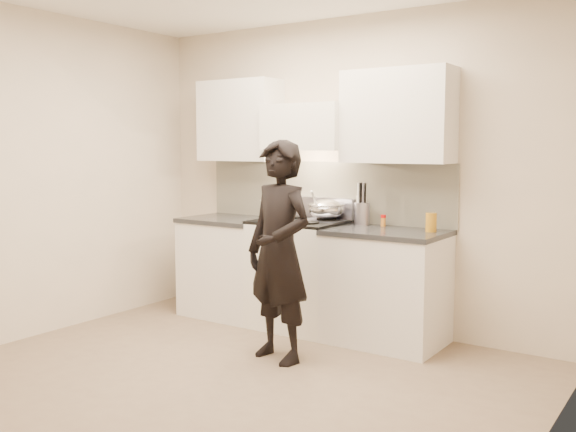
{
  "coord_description": "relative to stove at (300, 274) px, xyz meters",
  "views": [
    {
      "loc": [
        2.7,
        -3.22,
        1.57
      ],
      "look_at": [
        -0.17,
        1.05,
        1.02
      ],
      "focal_mm": 40.0,
      "sensor_mm": 36.0,
      "label": 1
    }
  ],
  "objects": [
    {
      "name": "wok",
      "position": [
        0.2,
        0.11,
        0.57
      ],
      "size": [
        0.33,
        0.4,
        0.26
      ],
      "color": "silver",
      "rests_on": "stove"
    },
    {
      "name": "stove",
      "position": [
        0.0,
        0.0,
        0.0
      ],
      "size": [
        0.76,
        0.65,
        0.96
      ],
      "color": "white",
      "rests_on": "ground"
    },
    {
      "name": "spice_jar",
      "position": [
        0.7,
        0.2,
        0.49
      ],
      "size": [
        0.04,
        0.04,
        0.1
      ],
      "color": "orange",
      "rests_on": "counter_right"
    },
    {
      "name": "counter_left",
      "position": [
        -0.78,
        0.0,
        -0.01
      ],
      "size": [
        0.82,
        0.67,
        0.92
      ],
      "color": "silver",
      "rests_on": "ground"
    },
    {
      "name": "room_shell",
      "position": [
        0.24,
        -1.05,
        1.12
      ],
      "size": [
        4.04,
        3.54,
        2.7
      ],
      "color": "beige",
      "rests_on": "ground"
    },
    {
      "name": "counter_right",
      "position": [
        0.83,
        0.0,
        -0.01
      ],
      "size": [
        0.92,
        0.67,
        0.92
      ],
      "color": "silver",
      "rests_on": "ground"
    },
    {
      "name": "person",
      "position": [
        0.35,
        -0.83,
        0.34
      ],
      "size": [
        0.67,
        0.51,
        1.63
      ],
      "primitive_type": "imported",
      "rotation": [
        0.0,
        0.0,
        -0.22
      ],
      "color": "black",
      "rests_on": "ground"
    },
    {
      "name": "utensil_crock",
      "position": [
        0.5,
        0.19,
        0.56
      ],
      "size": [
        0.13,
        0.13,
        0.36
      ],
      "color": "#9C9AAD",
      "rests_on": "counter_right"
    },
    {
      "name": "oil_glass",
      "position": [
        1.16,
        0.09,
        0.52
      ],
      "size": [
        0.09,
        0.09,
        0.15
      ],
      "color": "#B07616",
      "rests_on": "counter_right"
    },
    {
      "name": "ground_plane",
      "position": [
        0.3,
        -1.42,
        -0.47
      ],
      "size": [
        4.0,
        4.0,
        0.0
      ],
      "primitive_type": "plane",
      "color": "#7F6B54"
    },
    {
      "name": "stock_pot",
      "position": [
        -0.16,
        -0.12,
        0.57
      ],
      "size": [
        0.37,
        0.28,
        0.17
      ],
      "color": "silver",
      "rests_on": "stove"
    }
  ]
}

